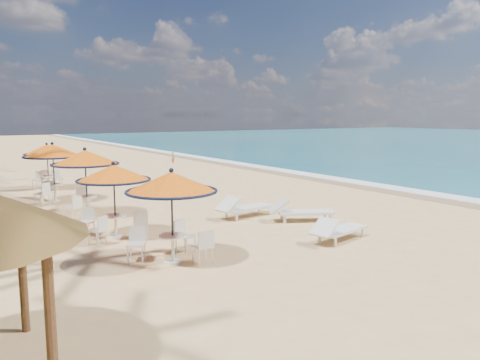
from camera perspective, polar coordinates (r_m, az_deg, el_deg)
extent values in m
plane|color=tan|center=(14.19, 9.59, -6.72)|extent=(160.00, 160.00, 0.00)
cube|color=white|center=(27.62, 9.63, 0.41)|extent=(1.20, 140.00, 0.04)
cube|color=olive|center=(27.02, 8.23, 0.28)|extent=(1.40, 140.00, 0.02)
cylinder|color=black|center=(11.42, -8.27, -4.55)|extent=(0.05, 0.05, 2.22)
cone|color=#D05A12|center=(11.27, -8.36, -0.24)|extent=(2.22, 2.22, 0.48)
torus|color=black|center=(11.30, -8.33, -1.35)|extent=(2.22, 2.22, 0.07)
sphere|color=black|center=(11.23, -8.38, 1.18)|extent=(0.12, 0.12, 0.12)
cylinder|color=white|center=(11.53, -8.22, -6.75)|extent=(0.68, 0.68, 0.04)
cylinder|color=white|center=(11.61, -8.19, -8.27)|extent=(0.08, 0.08, 0.68)
cylinder|color=black|center=(14.12, -15.04, -2.50)|extent=(0.05, 0.05, 2.14)
cone|color=#D05A12|center=(14.00, -15.16, 0.88)|extent=(2.14, 2.14, 0.47)
torus|color=black|center=(14.02, -15.13, 0.01)|extent=(2.14, 2.14, 0.07)
sphere|color=black|center=(13.97, -15.21, 1.98)|extent=(0.11, 0.11, 0.11)
cylinder|color=white|center=(14.20, -14.98, -4.24)|extent=(0.65, 0.65, 0.04)
cylinder|color=white|center=(14.27, -14.93, -5.45)|extent=(0.07, 0.07, 0.65)
cylinder|color=black|center=(17.36, -18.24, -0.38)|extent=(0.05, 0.05, 2.35)
cone|color=#D05A12|center=(17.26, -18.37, 2.64)|extent=(2.35, 2.35, 0.51)
torus|color=black|center=(17.28, -18.34, 1.86)|extent=(2.35, 2.35, 0.07)
sphere|color=black|center=(17.24, -18.42, 3.62)|extent=(0.12, 0.12, 0.12)
cylinder|color=white|center=(17.43, -18.17, -1.94)|extent=(0.71, 0.71, 0.04)
cylinder|color=white|center=(17.49, -18.13, -3.02)|extent=(0.08, 0.08, 0.71)
cylinder|color=black|center=(20.79, -21.75, 0.80)|extent=(0.05, 0.05, 2.37)
cone|color=#D05A12|center=(20.71, -21.88, 3.34)|extent=(2.37, 2.37, 0.51)
torus|color=black|center=(20.72, -21.85, 2.69)|extent=(2.37, 2.37, 0.07)
sphere|color=black|center=(20.69, -21.93, 4.17)|extent=(0.12, 0.12, 0.12)
cylinder|color=white|center=(20.85, -21.68, -0.52)|extent=(0.72, 0.72, 0.04)
cylinder|color=white|center=(20.90, -21.64, -1.44)|extent=(0.08, 0.08, 0.72)
cylinder|color=black|center=(24.43, -22.38, 1.50)|extent=(0.05, 0.05, 2.15)
cone|color=#D05A12|center=(24.36, -22.48, 3.46)|extent=(2.15, 2.15, 0.47)
torus|color=black|center=(24.38, -22.46, 2.96)|extent=(2.15, 2.15, 0.07)
sphere|color=black|center=(24.34, -22.52, 4.10)|extent=(0.11, 0.11, 0.11)
cylinder|color=white|center=(24.48, -22.32, 0.47)|extent=(0.66, 0.66, 0.04)
cylinder|color=white|center=(24.52, -22.29, -0.24)|extent=(0.07, 0.07, 0.66)
cube|color=white|center=(13.81, 12.32, -5.95)|extent=(1.86, 0.99, 0.07)
cube|color=white|center=(13.04, 10.25, -5.69)|extent=(0.71, 0.75, 0.44)
cube|color=white|center=(13.85, 12.30, -6.62)|extent=(0.06, 0.06, 0.25)
cube|color=white|center=(15.99, 7.99, -3.89)|extent=(1.97, 1.45, 0.08)
cube|color=white|center=(15.74, 4.72, -3.14)|extent=(0.86, 0.89, 0.46)
cube|color=white|center=(16.02, 7.98, -4.51)|extent=(0.07, 0.07, 0.26)
cube|color=white|center=(16.55, 1.02, -3.40)|extent=(1.96, 0.92, 0.08)
cube|color=white|center=(15.90, -1.52, -2.97)|extent=(0.71, 0.76, 0.47)
cube|color=white|center=(16.59, 1.02, -4.00)|extent=(0.07, 0.07, 0.27)
cylinder|color=brown|center=(8.55, -24.99, -10.12)|extent=(0.14, 0.14, 2.04)
cylinder|color=brown|center=(6.57, -22.12, -15.45)|extent=(0.14, 0.14, 2.04)
imported|color=#916A4A|center=(34.99, -8.15, 2.79)|extent=(0.25, 0.36, 0.95)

